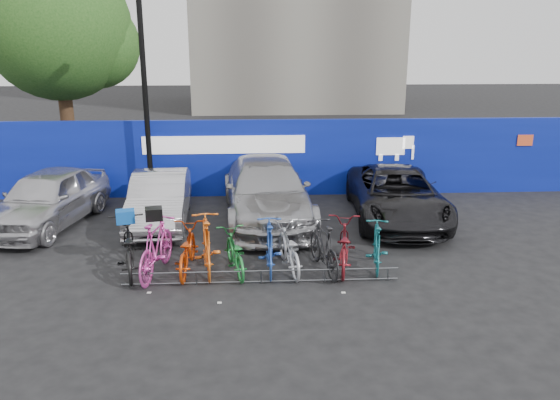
{
  "coord_description": "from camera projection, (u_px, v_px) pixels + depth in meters",
  "views": [
    {
      "loc": [
        -0.15,
        -10.74,
        4.76
      ],
      "look_at": [
        0.52,
        2.0,
        1.0
      ],
      "focal_mm": 35.0,
      "sensor_mm": 36.0,
      "label": 1
    }
  ],
  "objects": [
    {
      "name": "bike_7",
      "position": [
        324.0,
        247.0,
        11.51
      ],
      "size": [
        0.87,
        1.9,
        1.1
      ],
      "primitive_type": "imported",
      "rotation": [
        0.0,
        0.0,
        3.34
      ],
      "color": "black",
      "rests_on": "ground"
    },
    {
      "name": "bike_rack",
      "position": [
        261.0,
        276.0,
        11.02
      ],
      "size": [
        5.6,
        0.03,
        0.3
      ],
      "color": "#595B60",
      "rests_on": "ground"
    },
    {
      "name": "car_3",
      "position": [
        396.0,
        195.0,
        14.83
      ],
      "size": [
        2.66,
        5.16,
        1.39
      ],
      "primitive_type": "imported",
      "rotation": [
        0.0,
        0.0,
        -0.07
      ],
      "color": "black",
      "rests_on": "ground"
    },
    {
      "name": "bike_5",
      "position": [
        270.0,
        246.0,
        11.58
      ],
      "size": [
        0.54,
        1.85,
        1.11
      ],
      "primitive_type": "imported",
      "rotation": [
        0.0,
        0.0,
        3.13
      ],
      "color": "#254BA6",
      "rests_on": "ground"
    },
    {
      "name": "bike_9",
      "position": [
        377.0,
        245.0,
        11.73
      ],
      "size": [
        0.77,
        1.75,
        1.01
      ],
      "primitive_type": "imported",
      "rotation": [
        0.0,
        0.0,
        2.96
      ],
      "color": "#15686F",
      "rests_on": "ground"
    },
    {
      "name": "ground",
      "position": [
        261.0,
        272.0,
        11.64
      ],
      "size": [
        100.0,
        100.0,
        0.0
      ],
      "primitive_type": "plane",
      "color": "black",
      "rests_on": "ground"
    },
    {
      "name": "lamppost",
      "position": [
        145.0,
        93.0,
        15.72
      ],
      "size": [
        0.25,
        0.5,
        6.11
      ],
      "color": "black",
      "rests_on": "ground"
    },
    {
      "name": "cargo_crate",
      "position": [
        125.0,
        216.0,
        11.29
      ],
      "size": [
        0.43,
        0.37,
        0.27
      ],
      "primitive_type": "cube",
      "rotation": [
        0.0,
        0.0,
        0.23
      ],
      "color": "#104EAC",
      "rests_on": "bike_0"
    },
    {
      "name": "car_1",
      "position": [
        160.0,
        199.0,
        14.54
      ],
      "size": [
        1.65,
        4.18,
        1.36
      ],
      "primitive_type": "imported",
      "rotation": [
        0.0,
        0.0,
        0.05
      ],
      "color": "#A7A6AB",
      "rests_on": "ground"
    },
    {
      "name": "bike_0",
      "position": [
        128.0,
        247.0,
        11.48
      ],
      "size": [
        1.19,
        2.22,
        1.11
      ],
      "primitive_type": "imported",
      "rotation": [
        0.0,
        0.0,
        3.37
      ],
      "color": "black",
      "rests_on": "ground"
    },
    {
      "name": "hoarding",
      "position": [
        257.0,
        158.0,
        17.04
      ],
      "size": [
        22.0,
        0.18,
        2.4
      ],
      "color": "navy",
      "rests_on": "ground"
    },
    {
      "name": "bike_8",
      "position": [
        343.0,
        245.0,
        11.7
      ],
      "size": [
        1.01,
        2.06,
        1.04
      ],
      "primitive_type": "imported",
      "rotation": [
        0.0,
        0.0,
        2.97
      ],
      "color": "maroon",
      "rests_on": "ground"
    },
    {
      "name": "bike_1",
      "position": [
        156.0,
        247.0,
        11.33
      ],
      "size": [
        0.91,
        2.09,
        1.22
      ],
      "primitive_type": "imported",
      "rotation": [
        0.0,
        0.0,
        2.97
      ],
      "color": "#D33DA1",
      "rests_on": "ground"
    },
    {
      "name": "car_0",
      "position": [
        47.0,
        198.0,
        14.33
      ],
      "size": [
        2.62,
        4.69,
        1.51
      ],
      "primitive_type": "imported",
      "rotation": [
        0.0,
        0.0,
        -0.2
      ],
      "color": "#B3B1B6",
      "rests_on": "ground"
    },
    {
      "name": "cargo_topcase",
      "position": [
        154.0,
        214.0,
        11.12
      ],
      "size": [
        0.39,
        0.37,
        0.25
      ],
      "primitive_type": "cube",
      "rotation": [
        0.0,
        0.0,
        0.19
      ],
      "color": "black",
      "rests_on": "bike_1"
    },
    {
      "name": "bike_4",
      "position": [
        234.0,
        252.0,
        11.49
      ],
      "size": [
        0.95,
        1.79,
        0.89
      ],
      "primitive_type": "imported",
      "rotation": [
        0.0,
        0.0,
        3.36
      ],
      "color": "#1D7C32",
      "rests_on": "ground"
    },
    {
      "name": "bike_2",
      "position": [
        187.0,
        250.0,
        11.52
      ],
      "size": [
        0.72,
        1.89,
        0.98
      ],
      "primitive_type": "imported",
      "rotation": [
        0.0,
        0.0,
        3.1
      ],
      "color": "#BF3A09",
      "rests_on": "ground"
    },
    {
      "name": "bike_3",
      "position": [
        207.0,
        244.0,
        11.54
      ],
      "size": [
        0.81,
        2.07,
        1.21
      ],
      "primitive_type": "imported",
      "rotation": [
        0.0,
        0.0,
        3.26
      ],
      "color": "orange",
      "rests_on": "ground"
    },
    {
      "name": "tree",
      "position": [
        65.0,
        31.0,
        19.49
      ],
      "size": [
        5.4,
        5.2,
        7.8
      ],
      "color": "#382314",
      "rests_on": "ground"
    },
    {
      "name": "car_2",
      "position": [
        267.0,
        191.0,
        14.86
      ],
      "size": [
        2.59,
        5.66,
        1.6
      ],
      "primitive_type": "imported",
      "rotation": [
        0.0,
        0.0,
        0.06
      ],
      "color": "#99999E",
      "rests_on": "ground"
    },
    {
      "name": "bike_6",
      "position": [
        288.0,
        248.0,
        11.61
      ],
      "size": [
        0.93,
        1.93,
        0.97
      ],
      "primitive_type": "imported",
      "rotation": [
        0.0,
        0.0,
        3.3
      ],
      "color": "#AAACB1",
      "rests_on": "ground"
    }
  ]
}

